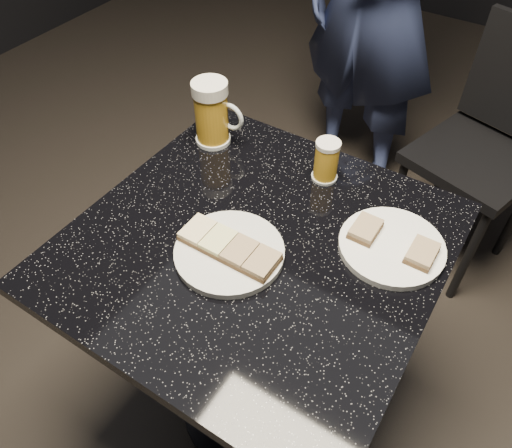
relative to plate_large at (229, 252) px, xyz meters
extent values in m
plane|color=black|center=(0.02, 0.06, -0.76)|extent=(6.00, 6.00, 0.00)
cylinder|color=silver|center=(0.00, 0.00, 0.00)|extent=(0.21, 0.21, 0.01)
cylinder|color=white|center=(0.26, 0.18, 0.00)|extent=(0.21, 0.21, 0.01)
cylinder|color=black|center=(0.02, 0.06, -0.74)|extent=(0.44, 0.44, 0.03)
cylinder|color=black|center=(0.02, 0.06, -0.38)|extent=(0.10, 0.10, 0.69)
cube|color=black|center=(0.02, 0.06, -0.02)|extent=(0.70, 0.70, 0.03)
cylinder|color=white|center=(-0.24, 0.28, 0.00)|extent=(0.09, 0.09, 0.01)
cylinder|color=gold|center=(-0.24, 0.28, 0.06)|extent=(0.08, 0.08, 0.12)
cylinder|color=silver|center=(-0.24, 0.28, 0.14)|extent=(0.08, 0.08, 0.03)
torus|color=silver|center=(-0.20, 0.29, 0.07)|extent=(0.07, 0.01, 0.07)
cylinder|color=silver|center=(0.05, 0.30, 0.00)|extent=(0.06, 0.06, 0.01)
cylinder|color=gold|center=(0.05, 0.30, 0.04)|extent=(0.05, 0.05, 0.08)
cylinder|color=silver|center=(0.05, 0.30, 0.09)|extent=(0.05, 0.05, 0.01)
cube|color=black|center=(0.29, 0.97, -0.31)|extent=(0.45, 0.45, 0.04)
cylinder|color=black|center=(0.10, 0.87, -0.54)|extent=(0.03, 0.03, 0.43)
cylinder|color=black|center=(0.40, 0.78, -0.54)|extent=(0.03, 0.03, 0.43)
cylinder|color=black|center=(0.19, 1.16, -0.54)|extent=(0.03, 0.03, 0.43)
cube|color=#4C3521|center=(-0.07, 0.00, 0.01)|extent=(0.05, 0.07, 0.01)
cube|color=beige|center=(-0.07, 0.00, 0.02)|extent=(0.05, 0.07, 0.01)
cube|color=#4C3521|center=(-0.02, 0.00, 0.01)|extent=(0.05, 0.07, 0.01)
cube|color=#D1D184|center=(-0.02, 0.00, 0.02)|extent=(0.05, 0.07, 0.01)
cube|color=#4C3521|center=(0.02, 0.00, 0.01)|extent=(0.05, 0.07, 0.01)
cube|color=#8C7251|center=(0.02, 0.00, 0.02)|extent=(0.05, 0.07, 0.01)
cube|color=#4C3521|center=(0.07, 0.00, 0.01)|extent=(0.05, 0.07, 0.01)
cube|color=#8C7251|center=(0.07, 0.00, 0.02)|extent=(0.05, 0.07, 0.01)
cube|color=#4C3521|center=(0.20, 0.18, 0.01)|extent=(0.05, 0.07, 0.01)
cube|color=#8C7251|center=(0.20, 0.18, 0.02)|extent=(0.05, 0.07, 0.01)
cube|color=#4C3521|center=(0.32, 0.18, 0.01)|extent=(0.05, 0.07, 0.01)
cube|color=#8C7251|center=(0.32, 0.18, 0.02)|extent=(0.05, 0.07, 0.01)
camera|label=1|loc=(0.38, -0.50, 0.73)|focal=35.00mm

